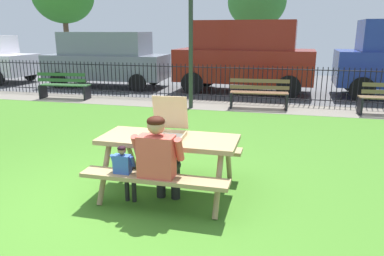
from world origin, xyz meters
The scene contains 14 objects.
ground centered at (0.00, 1.64, -0.01)m, with size 28.00×11.28×0.02m, color #3F7524.
cobblestone_walkway centered at (0.00, 6.58, 0.00)m, with size 28.00×1.40×0.01m, color slate.
street_asphalt centered at (0.00, 11.23, -0.01)m, with size 28.00×7.90×0.01m, color #515154.
picnic_table_foreground centered at (0.68, 0.63, 0.60)m, with size 1.81×1.49×0.79m.
pizza_box_open centered at (0.65, 0.67, 0.89)m, with size 0.50×0.57×0.52m.
adult_at_table centered at (0.72, 0.13, 0.66)m, with size 0.61×0.59×1.19m.
child_at_table centered at (0.28, 0.10, 0.49)m, with size 0.30×0.29×0.80m.
iron_fence_streetside centered at (0.00, 7.28, 0.57)m, with size 20.47×0.03×1.12m.
park_bench_left centered at (-4.69, 6.45, 0.42)m, with size 1.63×0.59×0.85m.
park_bench_center centered at (1.44, 6.45, 0.42)m, with size 1.63×0.57×0.85m.
lamp_post_walkway centered at (-0.43, 6.09, 2.40)m, with size 0.28×0.28×3.91m.
parked_car_left centered at (-4.56, 9.19, 1.10)m, with size 4.66×2.08×2.08m.
parked_car_center centered at (0.70, 9.19, 1.31)m, with size 4.78×2.24×2.46m.
far_tree_midleft centered at (0.50, 16.08, 3.54)m, with size 2.97×2.97×4.91m.
Camera 1 is at (2.09, -3.71, 2.12)m, focal length 33.97 mm.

